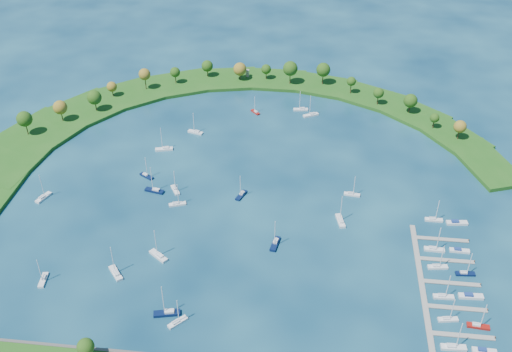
# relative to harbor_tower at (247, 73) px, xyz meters

# --- Properties ---
(ground) EXTENTS (700.00, 700.00, 0.00)m
(ground) POSITION_rel_harbor_tower_xyz_m (13.61, -119.02, -4.35)
(ground) COLOR #072440
(ground) RESTS_ON ground
(breakwater) EXTENTS (286.74, 247.64, 2.00)m
(breakwater) POSITION_rel_harbor_tower_xyz_m (-32.71, -70.30, -3.36)
(breakwater) COLOR #1D5316
(breakwater) RESTS_ON ground
(breakwater_trees) EXTENTS (241.02, 90.97, 15.10)m
(breakwater_trees) POSITION_rel_harbor_tower_xyz_m (-5.11, -31.97, 6.18)
(breakwater_trees) COLOR #382314
(breakwater_trees) RESTS_ON breakwater
(harbor_tower) EXTENTS (2.60, 2.60, 4.60)m
(harbor_tower) POSITION_rel_harbor_tower_xyz_m (0.00, 0.00, 0.00)
(harbor_tower) COLOR gray
(harbor_tower) RESTS_ON breakwater
(dock_system) EXTENTS (24.28, 82.00, 1.60)m
(dock_system) POSITION_rel_harbor_tower_xyz_m (98.91, -180.02, -4.00)
(dock_system) COLOR gray
(dock_system) RESTS_ON ground
(moored_boat_0) EXTENTS (4.82, 9.80, 13.87)m
(moored_boat_0) POSITION_rel_harbor_tower_xyz_m (59.75, -139.82, -3.39)
(moored_boat_0) COLOR white
(moored_boat_0) RESTS_ON ground
(moored_boat_1) EXTENTS (8.27, 4.81, 11.74)m
(moored_boat_1) POSITION_rel_harbor_tower_xyz_m (-15.85, -135.96, -3.46)
(moored_boat_1) COLOR white
(moored_boat_1) RESTS_ON ground
(moored_boat_2) EXTENTS (9.76, 4.58, 13.84)m
(moored_boat_2) POSITION_rel_harbor_tower_xyz_m (-29.01, -126.95, -3.39)
(moored_boat_2) COLOR #091639
(moored_boat_2) RESTS_ON ground
(moored_boat_3) EXTENTS (9.23, 7.96, 14.08)m
(moored_boat_3) POSITION_rel_harbor_tower_xyz_m (-15.75, -171.56, -3.38)
(moored_boat_3) COLOR white
(moored_boat_3) RESTS_ON ground
(moored_boat_4) EXTENTS (6.20, 6.58, 10.39)m
(moored_boat_4) POSITION_rel_harbor_tower_xyz_m (10.25, -44.06, -3.49)
(moored_boat_4) COLOR maroon
(moored_boat_4) RESTS_ON ground
(moored_boat_5) EXTENTS (5.08, 8.59, 12.20)m
(moored_boat_5) POSITION_rel_harbor_tower_xyz_m (12.90, -125.70, -3.44)
(moored_boat_5) COLOR #091639
(moored_boat_5) RESTS_ON ground
(moored_boat_6) EXTENTS (7.03, 7.27, 11.62)m
(moored_boat_6) POSITION_rel_harbor_tower_xyz_m (-0.05, -205.58, -3.46)
(moored_boat_6) COLOR white
(moored_boat_6) RESTS_ON ground
(moored_boat_7) EXTENTS (10.34, 4.93, 14.66)m
(moored_boat_7) POSITION_rel_harbor_tower_xyz_m (-4.81, -201.80, -3.36)
(moored_boat_7) COLOR #091639
(moored_boat_7) RESTS_ON ground
(moored_boat_8) EXTENTS (8.01, 6.12, 11.79)m
(moored_boat_8) POSITION_rel_harbor_tower_xyz_m (-36.12, -115.35, -3.45)
(moored_boat_8) COLOR #091639
(moored_boat_8) RESTS_ON ground
(moored_boat_9) EXTENTS (4.06, 9.57, 13.64)m
(moored_boat_9) POSITION_rel_harbor_tower_xyz_m (31.93, -158.36, -3.40)
(moored_boat_9) COLOR #091639
(moored_boat_9) RESTS_ON ground
(moored_boat_10) EXTENTS (3.36, 8.38, 11.97)m
(moored_boat_10) POSITION_rel_harbor_tower_xyz_m (-58.02, -190.31, -3.45)
(moored_boat_10) COLOR white
(moored_boat_10) RESTS_ON ground
(moored_boat_11) EXTENTS (8.99, 4.86, 12.73)m
(moored_boat_11) POSITION_rel_harbor_tower_xyz_m (-20.20, -70.80, -3.43)
(moored_boat_11) COLOR white
(moored_boat_11) RESTS_ON ground
(moored_boat_12) EXTENTS (6.10, 8.23, 12.03)m
(moored_boat_12) POSITION_rel_harbor_tower_xyz_m (-19.32, -125.19, -3.45)
(moored_boat_12) COLOR white
(moored_boat_12) RESTS_ON ground
(moored_boat_13) EXTENTS (8.84, 3.46, 12.65)m
(moored_boat_13) POSITION_rel_harbor_tower_xyz_m (36.66, -37.88, -3.43)
(moored_boat_13) COLOR white
(moored_boat_13) RESTS_ON ground
(moored_boat_14) EXTENTS (5.48, 9.26, 13.16)m
(moored_boat_14) POSITION_rel_harbor_tower_xyz_m (-79.98, -138.25, -3.41)
(moored_boat_14) COLOR white
(moored_boat_14) RESTS_ON ground
(moored_boat_15) EXTENTS (7.81, 2.95, 11.21)m
(moored_boat_15) POSITION_rel_harbor_tower_xyz_m (65.24, -119.04, -3.47)
(moored_boat_15) COLOR white
(moored_boat_15) RESTS_ON ground
(moored_boat_16) EXTENTS (9.26, 6.54, 13.41)m
(moored_boat_16) POSITION_rel_harbor_tower_xyz_m (42.89, -43.96, -3.40)
(moored_boat_16) COLOR white
(moored_boat_16) RESTS_ON ground
(moored_boat_17) EXTENTS (9.64, 4.79, 13.65)m
(moored_boat_17) POSITION_rel_harbor_tower_xyz_m (-33.34, -89.97, -3.40)
(moored_boat_17) COLOR white
(moored_boat_17) RESTS_ON ground
(moored_boat_18) EXTENTS (8.01, 9.05, 13.93)m
(moored_boat_18) POSITION_rel_harbor_tower_xyz_m (-30.41, -183.47, -3.39)
(moored_boat_18) COLOR white
(moored_boat_18) RESTS_ON ground
(docked_boat_0) EXTENTS (9.03, 2.88, 13.13)m
(docked_boat_0) POSITION_rel_harbor_tower_xyz_m (99.12, -205.72, -3.41)
(docked_boat_0) COLOR white
(docked_boat_0) RESTS_ON ground
(docked_boat_1) EXTENTS (8.54, 2.65, 1.73)m
(docked_boat_1) POSITION_rel_harbor_tower_xyz_m (109.59, -206.13, -3.72)
(docked_boat_1) COLOR white
(docked_boat_1) RESTS_ON ground
(docked_boat_2) EXTENTS (7.74, 3.30, 11.02)m
(docked_boat_2) POSITION_rel_harbor_tower_xyz_m (99.14, -192.81, -3.47)
(docked_boat_2) COLOR white
(docked_boat_2) RESTS_ON ground
(docked_boat_3) EXTENTS (8.28, 2.96, 11.93)m
(docked_boat_3) POSITION_rel_harbor_tower_xyz_m (109.63, -194.85, -3.45)
(docked_boat_3) COLOR maroon
(docked_boat_3) RESTS_ON ground
(docked_boat_4) EXTENTS (8.04, 2.55, 11.70)m
(docked_boat_4) POSITION_rel_harbor_tower_xyz_m (99.13, -181.44, -3.46)
(docked_boat_4) COLOR white
(docked_boat_4) RESTS_ON ground
(docked_boat_5) EXTENTS (9.53, 3.10, 1.92)m
(docked_boat_5) POSITION_rel_harbor_tower_xyz_m (109.57, -180.09, -3.65)
(docked_boat_5) COLOR white
(docked_boat_5) RESTS_ON ground
(docked_boat_6) EXTENTS (8.38, 3.41, 11.97)m
(docked_boat_6) POSITION_rel_harbor_tower_xyz_m (99.13, -164.95, -3.45)
(docked_boat_6) COLOR white
(docked_boat_6) RESTS_ON ground
(docked_boat_7) EXTENTS (7.94, 2.77, 11.47)m
(docked_boat_7) POSITION_rel_harbor_tower_xyz_m (109.64, -167.62, -3.46)
(docked_boat_7) COLOR #091639
(docked_boat_7) RESTS_ON ground
(docked_boat_8) EXTENTS (8.63, 2.68, 12.57)m
(docked_boat_8) POSITION_rel_harbor_tower_xyz_m (99.12, -154.30, -3.43)
(docked_boat_8) COLOR white
(docked_boat_8) RESTS_ON ground
(docked_boat_9) EXTENTS (8.39, 2.53, 1.70)m
(docked_boat_9) POSITION_rel_harbor_tower_xyz_m (109.59, -153.83, -3.73)
(docked_boat_9) COLOR white
(docked_boat_9) RESTS_ON ground
(docked_boat_10) EXTENTS (7.91, 2.24, 11.61)m
(docked_boat_10) POSITION_rel_harbor_tower_xyz_m (101.54, -134.11, -3.46)
(docked_boat_10) COLOR white
(docked_boat_10) RESTS_ON ground
(docked_boat_11) EXTENTS (9.59, 3.58, 1.91)m
(docked_boat_11) POSITION_rel_harbor_tower_xyz_m (111.48, -135.22, -3.65)
(docked_boat_11) COLOR white
(docked_boat_11) RESTS_ON ground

